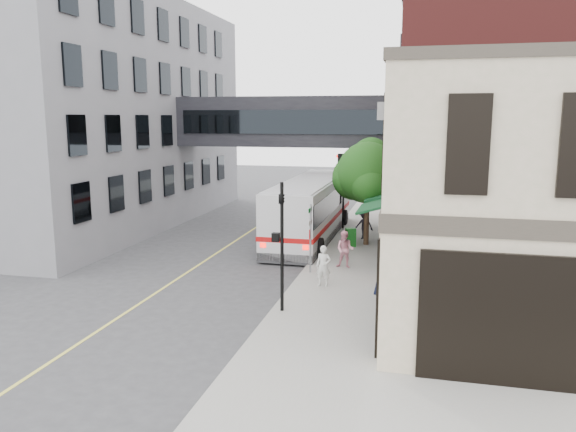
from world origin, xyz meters
The scene contains 17 objects.
ground centered at (0.00, 0.00, 0.00)m, with size 120.00×120.00×0.00m, color #38383A.
sidewalk_main centered at (2.00, 14.00, 0.07)m, with size 4.00×60.00×0.15m, color gray.
corner_building centered at (8.97, 2.00, 4.21)m, with size 10.19×8.12×8.45m.
brick_building centered at (9.98, 15.00, 6.99)m, with size 13.76×18.00×14.00m.
opposite_building centered at (-17.00, 16.00, 7.00)m, with size 14.00×24.00×14.00m, color slate.
skyway_bridge centered at (-3.00, 18.00, 6.50)m, with size 14.00×3.18×3.00m.
traffic_signal_near centered at (0.37, 2.00, 2.98)m, with size 0.44×0.22×4.60m.
traffic_signal_far centered at (0.26, 17.00, 3.34)m, with size 0.53×0.28×4.50m.
street_sign_pole centered at (0.39, 7.00, 1.93)m, with size 0.08×0.75×3.00m.
street_tree centered at (2.19, 13.22, 3.91)m, with size 3.80×3.20×5.60m.
lane_marking centered at (-5.00, 10.00, 0.01)m, with size 0.12×40.00×0.01m, color #D8CC4C.
bus centered at (-1.05, 14.31, 1.84)m, with size 3.01×12.24×3.29m.
pedestrian_a centered at (1.29, 5.20, 0.97)m, with size 0.59×0.39×1.63m, color silver.
pedestrian_b centered at (1.75, 8.13, 0.98)m, with size 0.81×0.63×1.66m, color pink.
pedestrian_c centered at (1.95, 14.30, 0.94)m, with size 1.02×0.59×1.58m, color black.
newspaper_box centered at (1.47, 12.29, 0.63)m, with size 0.48×0.43×0.97m, color #155E19.
sandwich_board centered at (3.60, 4.73, 0.61)m, with size 0.33×0.52×0.92m, color black.
Camera 1 is at (4.98, -16.10, 6.81)m, focal length 35.00 mm.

